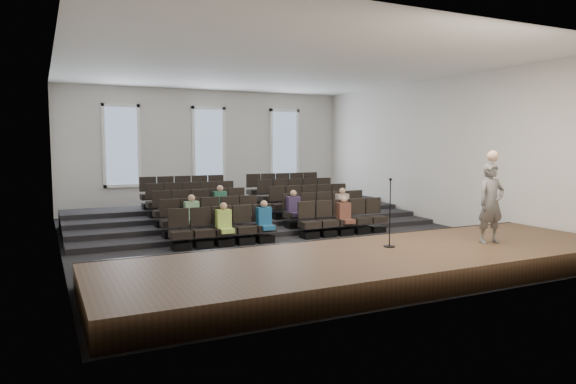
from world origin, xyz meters
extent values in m
plane|color=black|center=(0.00, 0.00, 0.00)|extent=(14.00, 14.00, 0.00)
cube|color=white|center=(0.00, 0.00, 5.01)|extent=(12.00, 14.00, 0.02)
cube|color=silver|center=(0.00, 7.02, 2.50)|extent=(12.00, 0.04, 5.00)
cube|color=silver|center=(0.00, -7.02, 2.50)|extent=(12.00, 0.04, 5.00)
cube|color=silver|center=(-6.02, 0.00, 2.50)|extent=(0.04, 14.00, 5.00)
cube|color=silver|center=(6.02, 0.00, 2.50)|extent=(0.04, 14.00, 5.00)
cube|color=#47301E|center=(0.00, -5.10, 0.25)|extent=(11.80, 3.60, 0.50)
cube|color=black|center=(0.00, -3.33, 0.25)|extent=(11.80, 0.06, 0.52)
cube|color=black|center=(0.00, 2.33, 0.07)|extent=(11.80, 4.80, 0.15)
cube|color=black|center=(0.00, 2.85, 0.15)|extent=(11.80, 3.75, 0.30)
cube|color=black|center=(0.00, 3.38, 0.22)|extent=(11.80, 2.70, 0.45)
cube|color=black|center=(0.00, 3.90, 0.30)|extent=(11.80, 1.65, 0.60)
cube|color=black|center=(-3.13, -0.60, 0.10)|extent=(0.47, 0.43, 0.20)
cube|color=black|center=(-3.13, -0.60, 0.41)|extent=(0.55, 0.50, 0.19)
cube|color=black|center=(-3.13, -0.39, 0.82)|extent=(0.55, 0.08, 0.50)
cube|color=black|center=(-2.53, -0.60, 0.10)|extent=(0.47, 0.43, 0.20)
cube|color=black|center=(-2.53, -0.60, 0.41)|extent=(0.55, 0.50, 0.19)
cube|color=black|center=(-2.53, -0.39, 0.82)|extent=(0.55, 0.08, 0.50)
cube|color=black|center=(-1.93, -0.60, 0.10)|extent=(0.47, 0.43, 0.20)
cube|color=black|center=(-1.93, -0.60, 0.41)|extent=(0.55, 0.50, 0.19)
cube|color=black|center=(-1.93, -0.39, 0.82)|extent=(0.55, 0.08, 0.50)
cube|color=black|center=(-1.33, -0.60, 0.10)|extent=(0.47, 0.43, 0.20)
cube|color=black|center=(-1.33, -0.60, 0.41)|extent=(0.55, 0.50, 0.19)
cube|color=black|center=(-1.33, -0.39, 0.82)|extent=(0.55, 0.08, 0.50)
cube|color=black|center=(-0.73, -0.60, 0.10)|extent=(0.47, 0.43, 0.20)
cube|color=black|center=(-0.73, -0.60, 0.41)|extent=(0.55, 0.50, 0.19)
cube|color=black|center=(-0.73, -0.39, 0.82)|extent=(0.55, 0.08, 0.50)
cube|color=black|center=(0.73, -0.60, 0.10)|extent=(0.47, 0.43, 0.20)
cube|color=black|center=(0.73, -0.60, 0.41)|extent=(0.55, 0.50, 0.19)
cube|color=black|center=(0.73, -0.39, 0.82)|extent=(0.55, 0.08, 0.50)
cube|color=black|center=(1.33, -0.60, 0.10)|extent=(0.47, 0.43, 0.20)
cube|color=black|center=(1.33, -0.60, 0.41)|extent=(0.55, 0.50, 0.19)
cube|color=black|center=(1.33, -0.39, 0.82)|extent=(0.55, 0.08, 0.50)
cube|color=black|center=(1.93, -0.60, 0.10)|extent=(0.47, 0.43, 0.20)
cube|color=black|center=(1.93, -0.60, 0.41)|extent=(0.55, 0.50, 0.19)
cube|color=black|center=(1.93, -0.39, 0.82)|extent=(0.55, 0.08, 0.50)
cube|color=black|center=(2.53, -0.60, 0.10)|extent=(0.47, 0.43, 0.20)
cube|color=black|center=(2.53, -0.60, 0.41)|extent=(0.55, 0.50, 0.19)
cube|color=black|center=(2.53, -0.39, 0.82)|extent=(0.55, 0.08, 0.50)
cube|color=black|center=(3.13, -0.60, 0.10)|extent=(0.47, 0.43, 0.20)
cube|color=black|center=(3.13, -0.60, 0.41)|extent=(0.55, 0.50, 0.19)
cube|color=black|center=(3.13, -0.39, 0.82)|extent=(0.55, 0.08, 0.50)
cube|color=black|center=(-3.13, 0.45, 0.25)|extent=(0.47, 0.43, 0.20)
cube|color=black|center=(-3.13, 0.45, 0.56)|extent=(0.55, 0.50, 0.19)
cube|color=black|center=(-3.13, 0.66, 0.97)|extent=(0.55, 0.08, 0.50)
cube|color=black|center=(-2.53, 0.45, 0.25)|extent=(0.47, 0.43, 0.20)
cube|color=black|center=(-2.53, 0.45, 0.56)|extent=(0.55, 0.50, 0.19)
cube|color=black|center=(-2.53, 0.66, 0.97)|extent=(0.55, 0.08, 0.50)
cube|color=black|center=(-1.93, 0.45, 0.25)|extent=(0.47, 0.43, 0.20)
cube|color=black|center=(-1.93, 0.45, 0.56)|extent=(0.55, 0.50, 0.19)
cube|color=black|center=(-1.93, 0.66, 0.97)|extent=(0.55, 0.08, 0.50)
cube|color=black|center=(-1.33, 0.45, 0.25)|extent=(0.47, 0.43, 0.20)
cube|color=black|center=(-1.33, 0.45, 0.56)|extent=(0.55, 0.50, 0.19)
cube|color=black|center=(-1.33, 0.66, 0.97)|extent=(0.55, 0.08, 0.50)
cube|color=black|center=(-0.73, 0.45, 0.25)|extent=(0.47, 0.43, 0.20)
cube|color=black|center=(-0.73, 0.45, 0.56)|extent=(0.55, 0.50, 0.19)
cube|color=black|center=(-0.73, 0.66, 0.97)|extent=(0.55, 0.08, 0.50)
cube|color=black|center=(0.73, 0.45, 0.25)|extent=(0.47, 0.43, 0.20)
cube|color=black|center=(0.73, 0.45, 0.56)|extent=(0.55, 0.50, 0.19)
cube|color=black|center=(0.73, 0.66, 0.97)|extent=(0.55, 0.08, 0.50)
cube|color=black|center=(1.33, 0.45, 0.25)|extent=(0.47, 0.43, 0.20)
cube|color=black|center=(1.33, 0.45, 0.56)|extent=(0.55, 0.50, 0.19)
cube|color=black|center=(1.33, 0.66, 0.97)|extent=(0.55, 0.08, 0.50)
cube|color=black|center=(1.93, 0.45, 0.25)|extent=(0.47, 0.43, 0.20)
cube|color=black|center=(1.93, 0.45, 0.56)|extent=(0.55, 0.50, 0.19)
cube|color=black|center=(1.93, 0.66, 0.97)|extent=(0.55, 0.08, 0.50)
cube|color=black|center=(2.53, 0.45, 0.25)|extent=(0.47, 0.43, 0.20)
cube|color=black|center=(2.53, 0.45, 0.56)|extent=(0.55, 0.50, 0.19)
cube|color=black|center=(2.53, 0.66, 0.97)|extent=(0.55, 0.08, 0.50)
cube|color=black|center=(3.13, 0.45, 0.25)|extent=(0.47, 0.43, 0.20)
cube|color=black|center=(3.13, 0.45, 0.56)|extent=(0.55, 0.50, 0.19)
cube|color=black|center=(3.13, 0.66, 0.97)|extent=(0.55, 0.08, 0.50)
cube|color=black|center=(-3.13, 1.50, 0.40)|extent=(0.47, 0.42, 0.20)
cube|color=black|center=(-3.13, 1.50, 0.71)|extent=(0.55, 0.50, 0.19)
cube|color=black|center=(-3.13, 1.71, 1.12)|extent=(0.55, 0.08, 0.50)
cube|color=black|center=(-2.53, 1.50, 0.40)|extent=(0.47, 0.42, 0.20)
cube|color=black|center=(-2.53, 1.50, 0.71)|extent=(0.55, 0.50, 0.19)
cube|color=black|center=(-2.53, 1.71, 1.12)|extent=(0.55, 0.08, 0.50)
cube|color=black|center=(-1.93, 1.50, 0.40)|extent=(0.47, 0.42, 0.20)
cube|color=black|center=(-1.93, 1.50, 0.71)|extent=(0.55, 0.50, 0.19)
cube|color=black|center=(-1.93, 1.71, 1.12)|extent=(0.55, 0.08, 0.50)
cube|color=black|center=(-1.33, 1.50, 0.40)|extent=(0.47, 0.42, 0.20)
cube|color=black|center=(-1.33, 1.50, 0.71)|extent=(0.55, 0.50, 0.19)
cube|color=black|center=(-1.33, 1.71, 1.12)|extent=(0.55, 0.08, 0.50)
cube|color=black|center=(-0.73, 1.50, 0.40)|extent=(0.47, 0.42, 0.20)
cube|color=black|center=(-0.73, 1.50, 0.71)|extent=(0.55, 0.50, 0.19)
cube|color=black|center=(-0.73, 1.71, 1.12)|extent=(0.55, 0.08, 0.50)
cube|color=black|center=(0.73, 1.50, 0.40)|extent=(0.47, 0.42, 0.20)
cube|color=black|center=(0.73, 1.50, 0.71)|extent=(0.55, 0.50, 0.19)
cube|color=black|center=(0.73, 1.71, 1.12)|extent=(0.55, 0.08, 0.50)
cube|color=black|center=(1.33, 1.50, 0.40)|extent=(0.47, 0.42, 0.20)
cube|color=black|center=(1.33, 1.50, 0.71)|extent=(0.55, 0.50, 0.19)
cube|color=black|center=(1.33, 1.71, 1.12)|extent=(0.55, 0.08, 0.50)
cube|color=black|center=(1.93, 1.50, 0.40)|extent=(0.47, 0.42, 0.20)
cube|color=black|center=(1.93, 1.50, 0.71)|extent=(0.55, 0.50, 0.19)
cube|color=black|center=(1.93, 1.71, 1.12)|extent=(0.55, 0.08, 0.50)
cube|color=black|center=(2.53, 1.50, 0.40)|extent=(0.47, 0.42, 0.20)
cube|color=black|center=(2.53, 1.50, 0.71)|extent=(0.55, 0.50, 0.19)
cube|color=black|center=(2.53, 1.71, 1.12)|extent=(0.55, 0.08, 0.50)
cube|color=black|center=(3.13, 1.50, 0.40)|extent=(0.47, 0.42, 0.20)
cube|color=black|center=(3.13, 1.50, 0.71)|extent=(0.55, 0.50, 0.19)
cube|color=black|center=(3.13, 1.71, 1.12)|extent=(0.55, 0.08, 0.50)
cube|color=black|center=(-3.13, 2.55, 0.55)|extent=(0.47, 0.42, 0.20)
cube|color=black|center=(-3.13, 2.55, 0.86)|extent=(0.55, 0.50, 0.19)
cube|color=black|center=(-3.13, 2.76, 1.27)|extent=(0.55, 0.08, 0.50)
cube|color=black|center=(-2.53, 2.55, 0.55)|extent=(0.47, 0.42, 0.20)
cube|color=black|center=(-2.53, 2.55, 0.86)|extent=(0.55, 0.50, 0.19)
cube|color=black|center=(-2.53, 2.76, 1.27)|extent=(0.55, 0.08, 0.50)
cube|color=black|center=(-1.93, 2.55, 0.55)|extent=(0.47, 0.42, 0.20)
cube|color=black|center=(-1.93, 2.55, 0.86)|extent=(0.55, 0.50, 0.19)
cube|color=black|center=(-1.93, 2.76, 1.27)|extent=(0.55, 0.08, 0.50)
cube|color=black|center=(-1.33, 2.55, 0.55)|extent=(0.47, 0.42, 0.20)
cube|color=black|center=(-1.33, 2.55, 0.86)|extent=(0.55, 0.50, 0.19)
cube|color=black|center=(-1.33, 2.76, 1.27)|extent=(0.55, 0.08, 0.50)
cube|color=black|center=(-0.73, 2.55, 0.55)|extent=(0.47, 0.42, 0.20)
cube|color=black|center=(-0.73, 2.55, 0.86)|extent=(0.55, 0.50, 0.19)
cube|color=black|center=(-0.73, 2.76, 1.27)|extent=(0.55, 0.08, 0.50)
cube|color=black|center=(0.73, 2.55, 0.55)|extent=(0.47, 0.42, 0.20)
cube|color=black|center=(0.73, 2.55, 0.86)|extent=(0.55, 0.50, 0.19)
cube|color=black|center=(0.73, 2.76, 1.27)|extent=(0.55, 0.08, 0.50)
cube|color=black|center=(1.33, 2.55, 0.55)|extent=(0.47, 0.42, 0.20)
cube|color=black|center=(1.33, 2.55, 0.86)|extent=(0.55, 0.50, 0.19)
cube|color=black|center=(1.33, 2.76, 1.27)|extent=(0.55, 0.08, 0.50)
cube|color=black|center=(1.93, 2.55, 0.55)|extent=(0.47, 0.42, 0.20)
cube|color=black|center=(1.93, 2.55, 0.86)|extent=(0.55, 0.50, 0.19)
cube|color=black|center=(1.93, 2.76, 1.27)|extent=(0.55, 0.08, 0.50)
cube|color=black|center=(2.53, 2.55, 0.55)|extent=(0.47, 0.42, 0.20)
cube|color=black|center=(2.53, 2.55, 0.86)|extent=(0.55, 0.50, 0.19)
cube|color=black|center=(2.53, 2.76, 1.27)|extent=(0.55, 0.08, 0.50)
cube|color=black|center=(3.13, 2.55, 0.55)|extent=(0.47, 0.42, 0.20)
cube|color=black|center=(3.13, 2.55, 0.86)|extent=(0.55, 0.50, 0.19)
cube|color=black|center=(3.13, 2.76, 1.27)|extent=(0.55, 0.08, 0.50)
cube|color=black|center=(-3.13, 3.60, 0.70)|extent=(0.47, 0.42, 0.20)
cube|color=black|center=(-3.13, 3.60, 1.01)|extent=(0.55, 0.50, 0.19)
cube|color=black|center=(-3.13, 3.81, 1.42)|extent=(0.55, 0.08, 0.50)
cube|color=black|center=(-2.53, 3.60, 0.70)|extent=(0.47, 0.42, 0.20)
cube|color=black|center=(-2.53, 3.60, 1.01)|extent=(0.55, 0.50, 0.19)
cube|color=black|center=(-2.53, 3.81, 1.42)|extent=(0.55, 0.08, 0.50)
cube|color=black|center=(-1.93, 3.60, 0.70)|extent=(0.47, 0.42, 0.20)
cube|color=black|center=(-1.93, 3.60, 1.01)|extent=(0.55, 0.50, 0.19)
cube|color=black|center=(-1.93, 3.81, 1.42)|extent=(0.55, 0.08, 0.50)
cube|color=black|center=(-1.33, 3.60, 0.70)|extent=(0.47, 0.42, 0.20)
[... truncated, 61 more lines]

